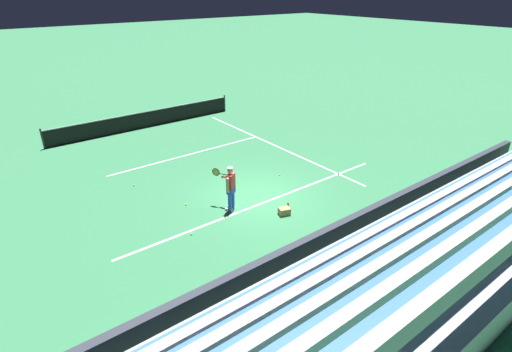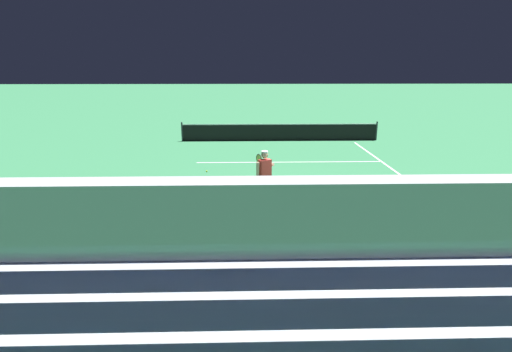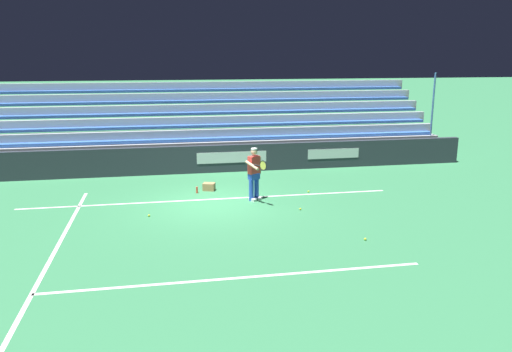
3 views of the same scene
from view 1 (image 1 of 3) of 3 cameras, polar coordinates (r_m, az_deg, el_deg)
ground_plane at (r=15.75m, az=0.28°, el=-3.00°), size 160.00×160.00×0.00m
court_baseline_white at (r=15.40m, az=1.42°, el=-3.70°), size 12.00×0.10×0.01m
court_sideline_white at (r=20.92m, az=2.47°, el=4.50°), size 0.10×12.00×0.01m
court_service_line_white at (r=19.95m, az=-9.46°, el=3.07°), size 8.22×0.10×0.01m
back_wall_sponsor_board at (r=12.79m, az=12.42°, el=-8.24°), size 22.27×0.25×1.10m
bleacher_stand at (r=11.53m, az=22.65°, el=-12.60°), size 21.15×4.00×3.85m
tennis_player at (r=14.51m, az=-3.69°, el=-1.72°), size 0.55×1.07×1.71m
ball_box_cardboard at (r=14.57m, az=4.07°, el=-5.05°), size 0.47×0.41×0.26m
tennis_ball_stray_back at (r=13.65m, az=-9.20°, el=-8.18°), size 0.07×0.07×0.07m
tennis_ball_far_left at (r=17.35m, az=-17.08°, el=-1.25°), size 0.07×0.07×0.07m
tennis_ball_near_player at (r=15.39m, az=-9.98°, el=-4.04°), size 0.07×0.07×0.07m
tennis_ball_far_right at (r=17.49m, az=3.40°, el=0.15°), size 0.07×0.07×0.07m
water_bottle at (r=15.02m, az=4.60°, el=-4.15°), size 0.07×0.07×0.22m
tennis_net at (r=24.24m, az=-15.51°, el=7.81°), size 11.09×0.09×1.07m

